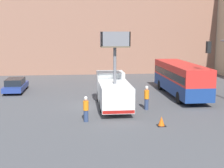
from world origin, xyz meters
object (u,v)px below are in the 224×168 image
object	(u,v)px
parked_car_curbside	(16,85)
road_worker_near_truck	(86,109)
utility_truck	(113,90)
city_bus	(180,77)
traffic_cone_near_truck	(161,121)
road_worker_directing	(147,98)

from	to	relation	value
parked_car_curbside	road_worker_near_truck	bearing A→B (deg)	-58.63
utility_truck	city_bus	world-z (taller)	utility_truck
road_worker_near_truck	traffic_cone_near_truck	xyz separation A→B (m)	(4.92, -1.50, -0.59)
road_worker_near_truck	parked_car_curbside	xyz separation A→B (m)	(-6.92, 11.35, -0.17)
traffic_cone_near_truck	road_worker_directing	bearing A→B (deg)	90.89
road_worker_near_truck	road_worker_directing	distance (m)	5.63
city_bus	parked_car_curbside	distance (m)	16.54
utility_truck	road_worker_near_truck	xyz separation A→B (m)	(-2.28, -3.73, -0.60)
city_bus	traffic_cone_near_truck	size ratio (longest dim) A/B	16.06
city_bus	road_worker_directing	size ratio (longest dim) A/B	5.36
utility_truck	parked_car_curbside	world-z (taller)	utility_truck
utility_truck	traffic_cone_near_truck	xyz separation A→B (m)	(2.64, -5.23, -1.19)
city_bus	road_worker_directing	distance (m)	6.61
city_bus	road_worker_near_truck	world-z (taller)	city_bus
road_worker_near_truck	road_worker_directing	world-z (taller)	road_worker_directing
utility_truck	traffic_cone_near_truck	world-z (taller)	utility_truck
utility_truck	city_bus	bearing A→B (deg)	30.22
parked_car_curbside	road_worker_directing	bearing A→B (deg)	-35.85
traffic_cone_near_truck	parked_car_curbside	bearing A→B (deg)	132.65
utility_truck	road_worker_near_truck	world-z (taller)	utility_truck
traffic_cone_near_truck	parked_car_curbside	distance (m)	17.47
city_bus	road_worker_near_truck	xyz separation A→B (m)	(-9.19, -7.76, -0.93)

